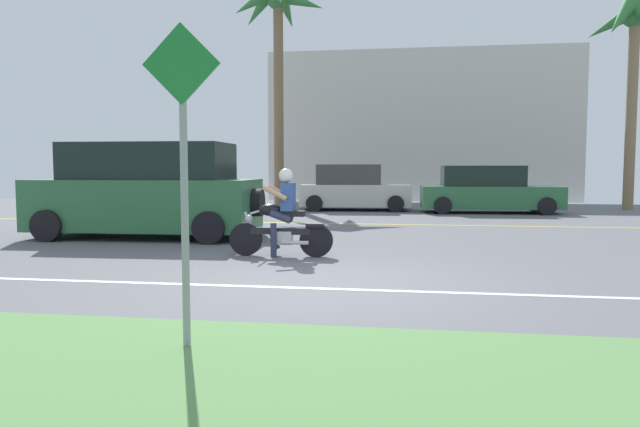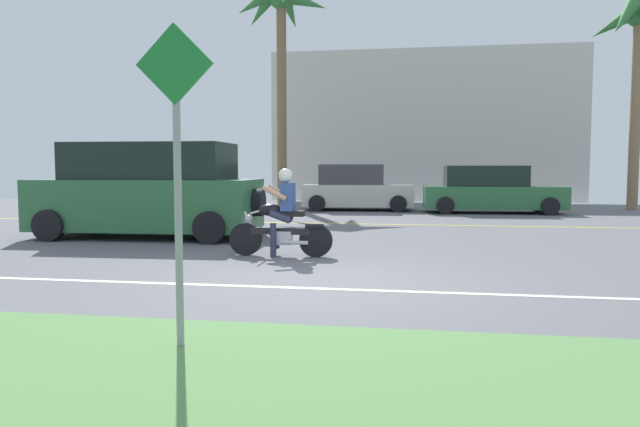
# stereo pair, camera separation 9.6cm
# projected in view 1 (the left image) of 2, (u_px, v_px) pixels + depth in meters

# --- Properties ---
(ground) EXTENTS (56.00, 30.00, 0.04)m
(ground) POSITION_uv_depth(u_px,v_px,m) (352.00, 252.00, 10.51)
(ground) COLOR slate
(grass_median) EXTENTS (56.00, 3.80, 0.06)m
(grass_median) POSITION_uv_depth(u_px,v_px,m) (232.00, 413.00, 3.51)
(grass_median) COLOR #5B8C4C
(grass_median) RESTS_ON ground
(lane_line_near) EXTENTS (50.40, 0.12, 0.01)m
(lane_line_near) POSITION_uv_depth(u_px,v_px,m) (325.00, 289.00, 7.23)
(lane_line_near) COLOR silver
(lane_line_near) RESTS_ON ground
(lane_line_far) EXTENTS (50.40, 0.12, 0.01)m
(lane_line_far) POSITION_uv_depth(u_px,v_px,m) (371.00, 224.00, 15.51)
(lane_line_far) COLOR yellow
(lane_line_far) RESTS_ON ground
(motorcyclist) EXTENTS (1.75, 0.57, 1.47)m
(motorcyclist) POSITION_uv_depth(u_px,v_px,m) (282.00, 219.00, 9.85)
(motorcyclist) COLOR black
(motorcyclist) RESTS_ON ground
(suv_nearby) EXTENTS (4.88, 2.29, 1.99)m
(suv_nearby) POSITION_uv_depth(u_px,v_px,m) (148.00, 192.00, 12.56)
(suv_nearby) COLOR #2D663D
(suv_nearby) RESTS_ON ground
(parked_car_0) EXTENTS (4.11, 2.03, 1.42)m
(parked_car_0) POSITION_uv_depth(u_px,v_px,m) (196.00, 191.00, 20.78)
(parked_car_0) COLOR beige
(parked_car_0) RESTS_ON ground
(parked_car_1) EXTENTS (3.89, 2.23, 1.59)m
(parked_car_1) POSITION_uv_depth(u_px,v_px,m) (353.00, 189.00, 20.70)
(parked_car_1) COLOR beige
(parked_car_1) RESTS_ON ground
(parked_car_2) EXTENTS (4.50, 1.95, 1.54)m
(parked_car_2) POSITION_uv_depth(u_px,v_px,m) (488.00, 191.00, 19.41)
(parked_car_2) COLOR #2D663D
(parked_car_2) RESTS_ON ground
(palm_tree_0) EXTENTS (3.73, 3.77, 8.72)m
(palm_tree_0) POSITION_uv_depth(u_px,v_px,m) (277.00, 19.00, 22.81)
(palm_tree_0) COLOR brown
(palm_tree_0) RESTS_ON ground
(palm_tree_1) EXTENTS (3.27, 3.45, 7.39)m
(palm_tree_1) POSITION_uv_depth(u_px,v_px,m) (634.00, 35.00, 20.42)
(palm_tree_1) COLOR #846B4C
(palm_tree_1) RESTS_ON ground
(street_sign) EXTENTS (0.62, 0.06, 2.58)m
(street_sign) POSITION_uv_depth(u_px,v_px,m) (183.00, 156.00, 4.60)
(street_sign) COLOR gray
(street_sign) RESTS_ON ground
(building_far) EXTENTS (13.67, 4.00, 6.65)m
(building_far) POSITION_uv_depth(u_px,v_px,m) (420.00, 128.00, 27.77)
(building_far) COLOR beige
(building_far) RESTS_ON ground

